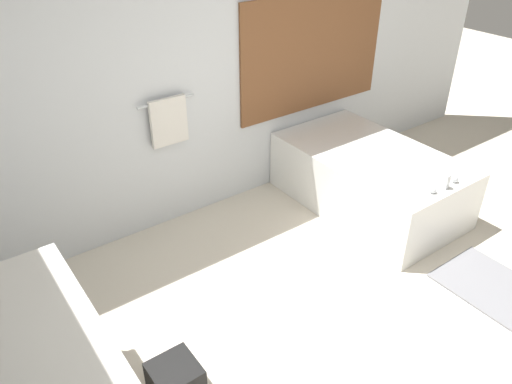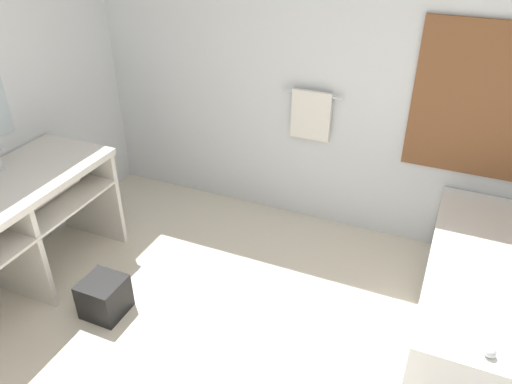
% 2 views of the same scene
% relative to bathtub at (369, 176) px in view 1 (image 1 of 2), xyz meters
% --- Properties ---
extents(ground_plane, '(16.00, 16.00, 0.00)m').
position_rel_bathtub_xyz_m(ground_plane, '(-1.28, -1.33, -0.31)').
color(ground_plane, beige).
rests_on(ground_plane, ground).
extents(wall_back_with_blinds, '(7.40, 0.13, 2.70)m').
position_rel_bathtub_xyz_m(wall_back_with_blinds, '(-1.24, 0.90, 1.04)').
color(wall_back_with_blinds, silver).
rests_on(wall_back_with_blinds, ground_plane).
extents(bathtub, '(1.00, 1.71, 0.68)m').
position_rel_bathtub_xyz_m(bathtub, '(0.00, 0.00, 0.00)').
color(bathtub, white).
rests_on(bathtub, ground_plane).
extents(waste_bin, '(0.27, 0.27, 0.27)m').
position_rel_bathtub_xyz_m(waste_bin, '(-2.48, -0.82, -0.17)').
color(waste_bin, black).
rests_on(waste_bin, ground_plane).
extents(bath_mat, '(0.60, 0.80, 0.02)m').
position_rel_bathtub_xyz_m(bath_mat, '(-0.08, -1.40, -0.30)').
color(bath_mat, slate).
rests_on(bath_mat, ground_plane).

